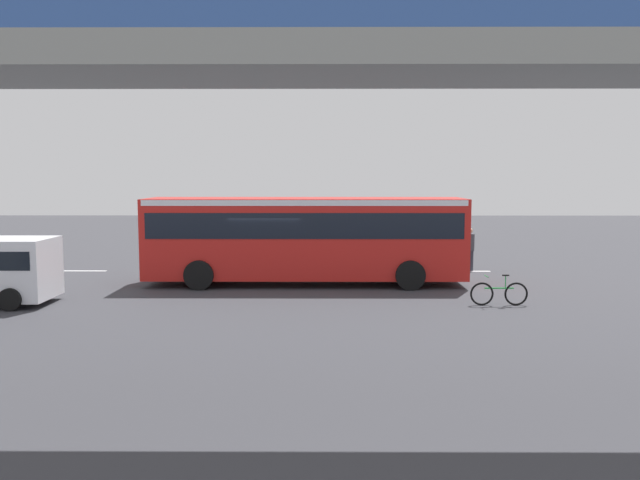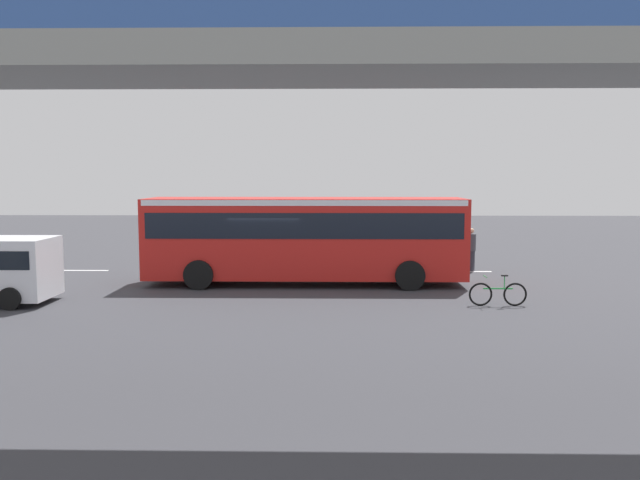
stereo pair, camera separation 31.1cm
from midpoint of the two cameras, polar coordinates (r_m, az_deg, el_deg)
The scene contains 10 objects.
ground at distance 23.76m, azimuth -5.06°, elevation -3.92°, with size 80.00×80.00×0.00m, color #38383D.
city_bus at distance 23.54m, azimuth -1.69°, elevation 0.64°, with size 11.54×2.85×3.15m.
bicycle_green at distance 20.51m, azimuth 15.12°, elevation -4.59°, with size 1.77×0.44×0.96m.
pedestrian at distance 27.54m, azimuth 12.77°, elevation -0.84°, with size 0.38×0.38×1.79m.
lane_dash_leftmost at distance 27.47m, azimuth 12.48°, elevation -2.71°, with size 2.00×0.20×0.01m, color silver.
lane_dash_left at distance 26.91m, azimuth 4.11°, elevation -2.76°, with size 2.00×0.20×0.01m, color silver.
lane_dash_centre at distance 26.94m, azimuth -4.42°, elevation -2.75°, with size 2.00×0.20×0.01m, color silver.
lane_dash_right at distance 27.56m, azimuth -12.74°, elevation -2.68°, with size 2.00×0.20×0.01m, color silver.
lane_dash_rightmost at distance 28.73m, azimuth -20.54°, elevation -2.57°, with size 2.00×0.20×0.01m, color silver.
pedestrian_overpass at distance 10.75m, azimuth -11.90°, elevation 12.38°, with size 24.42×2.60×7.13m.
Camera 1 is at (-2.07, 23.31, 4.00)m, focal length 36.21 mm.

